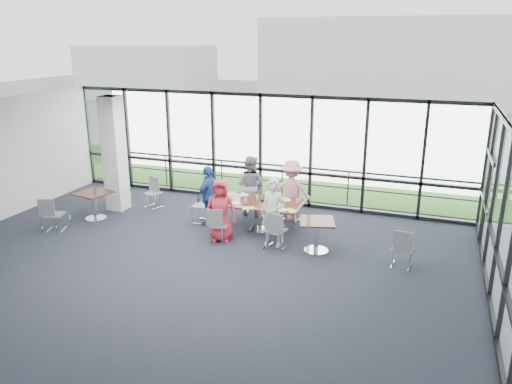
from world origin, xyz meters
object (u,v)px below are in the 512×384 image
(side_table_right, at_px, (317,226))
(diner_end, at_px, (209,196))
(diner_near_left, at_px, (221,210))
(chair_main_end, at_px, (202,206))
(diner_far_left, at_px, (250,186))
(main_table, at_px, (260,206))
(diner_near_right, at_px, (273,213))
(chair_main_fr, at_px, (292,205))
(chair_spare_la, at_px, (55,215))
(chair_main_fl, at_px, (253,199))
(chair_main_nl, at_px, (219,225))
(diner_far_right, at_px, (292,190))
(chair_spare_r, at_px, (403,248))
(side_table_left, at_px, (94,197))
(chair_spare_lb, at_px, (153,193))
(chair_main_nr, at_px, (275,230))
(structural_column, at_px, (114,154))

(side_table_right, xyz_separation_m, diner_end, (-3.01, 0.73, 0.17))
(diner_near_left, height_order, chair_main_end, diner_near_left)
(diner_far_left, bearing_deg, main_table, 128.63)
(diner_near_right, bearing_deg, chair_main_fr, 93.56)
(diner_far_left, height_order, chair_spare_la, diner_far_left)
(main_table, distance_m, chair_main_fl, 1.28)
(chair_main_nl, relative_size, chair_main_end, 0.92)
(diner_far_right, bearing_deg, chair_spare_r, 142.46)
(diner_near_left, bearing_deg, diner_end, 116.08)
(diner_end, height_order, chair_main_fr, diner_end)
(chair_spare_la, bearing_deg, chair_main_fr, 6.29)
(main_table, height_order, diner_end, diner_end)
(side_table_left, bearing_deg, chair_spare_lb, 54.33)
(diner_end, xyz_separation_m, chair_main_fl, (0.77, 1.19, -0.38))
(side_table_right, bearing_deg, chair_main_end, 166.29)
(main_table, xyz_separation_m, chair_main_fr, (0.55, 0.99, -0.22))
(chair_main_end, bearing_deg, chair_main_nr, 66.67)
(diner_far_right, bearing_deg, diner_near_right, 87.72)
(main_table, relative_size, chair_main_fl, 2.58)
(side_table_left, bearing_deg, diner_near_right, -0.92)
(chair_spare_la, bearing_deg, diner_near_left, -9.57)
(main_table, distance_m, diner_end, 1.37)
(side_table_right, xyz_separation_m, chair_main_nl, (-2.32, -0.23, -0.19))
(diner_far_left, height_order, chair_spare_lb, diner_far_left)
(diner_near_right, relative_size, chair_main_fl, 1.97)
(diner_end, distance_m, chair_main_fl, 1.46)
(chair_main_end, xyz_separation_m, chair_spare_lb, (-1.86, 0.62, -0.04))
(structural_column, xyz_separation_m, diner_end, (3.00, -0.26, -0.81))
(diner_far_right, height_order, chair_main_nr, diner_far_right)
(side_table_left, relative_size, diner_end, 0.61)
(chair_main_end, bearing_deg, side_table_left, -76.01)
(chair_main_nr, bearing_deg, diner_near_left, -167.65)
(diner_far_right, xyz_separation_m, diner_end, (-1.90, -1.06, -0.03))
(side_table_right, bearing_deg, side_table_left, 179.48)
(diner_end, height_order, chair_main_nl, diner_end)
(main_table, distance_m, diner_far_left, 1.19)
(diner_near_left, distance_m, chair_spare_la, 4.30)
(side_table_right, bearing_deg, structural_column, 170.67)
(chair_main_nr, height_order, chair_spare_r, chair_main_nr)
(chair_main_fr, xyz_separation_m, chair_main_end, (-2.17, -0.99, 0.03))
(side_table_left, xyz_separation_m, chair_main_fr, (5.01, 1.74, -0.20))
(chair_main_nr, bearing_deg, chair_main_nl, -164.57)
(diner_far_right, bearing_deg, diner_end, 24.40)
(side_table_right, height_order, chair_main_nr, chair_main_nr)
(structural_column, distance_m, chair_main_end, 2.98)
(structural_column, distance_m, diner_near_left, 3.96)
(main_table, xyz_separation_m, diner_far_left, (-0.64, 0.98, 0.19))
(chair_main_fl, distance_m, chair_spare_r, 4.64)
(diner_end, bearing_deg, chair_main_nr, 80.82)
(chair_spare_la, height_order, chair_spare_r, chair_spare_la)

